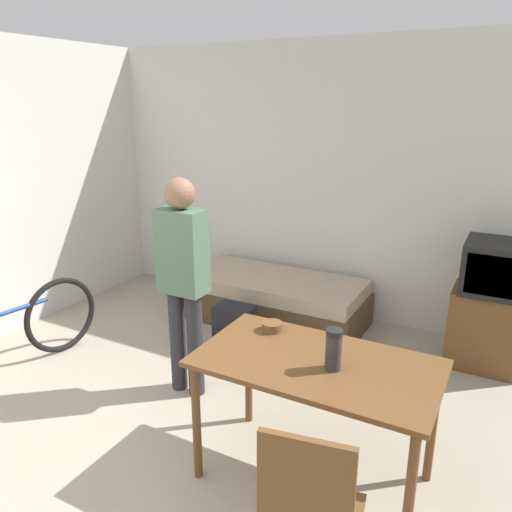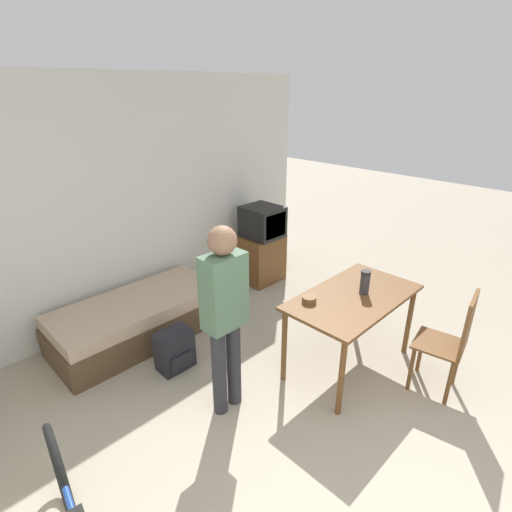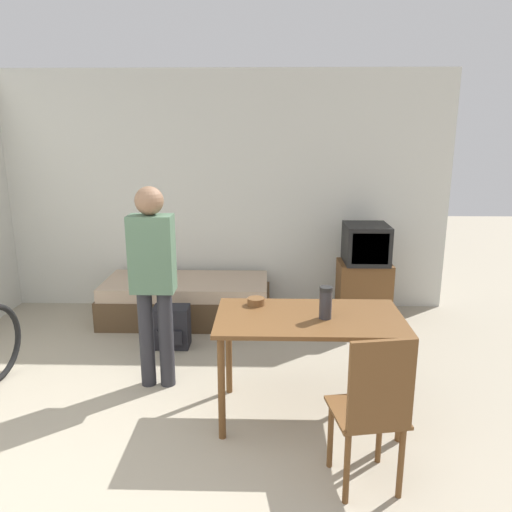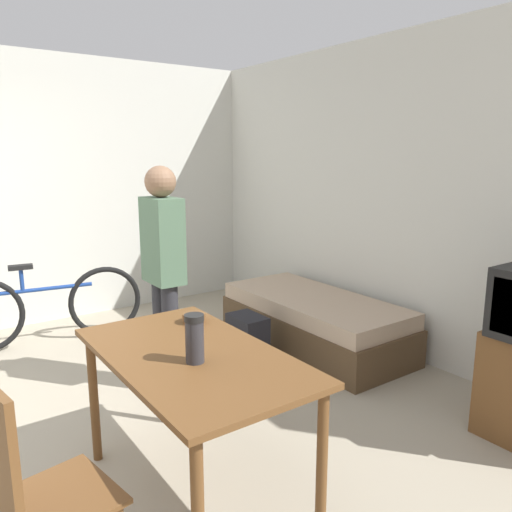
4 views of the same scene
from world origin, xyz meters
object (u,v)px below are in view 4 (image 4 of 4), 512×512
object	(u,v)px
backpack	(247,339)
bicycle	(47,307)
dining_table	(192,371)
wooden_chair	(29,492)
daybed	(314,321)
mate_bowl	(194,318)
person_standing	(163,263)
thermos_flask	(195,336)

from	to	relation	value
backpack	bicycle	bearing A→B (deg)	-138.33
backpack	dining_table	bearing A→B (deg)	-43.52
wooden_chair	daybed	bearing A→B (deg)	118.96
wooden_chair	mate_bowl	size ratio (longest dim) A/B	7.73
wooden_chair	person_standing	distance (m)	1.98
mate_bowl	thermos_flask	bearing A→B (deg)	-27.90
backpack	wooden_chair	bearing A→B (deg)	-52.39
bicycle	person_standing	size ratio (longest dim) A/B	1.03
wooden_chair	backpack	world-z (taller)	wooden_chair
dining_table	person_standing	xyz separation A→B (m)	(-1.20, 0.42, 0.27)
bicycle	thermos_flask	size ratio (longest dim) A/B	7.40
person_standing	backpack	world-z (taller)	person_standing
daybed	dining_table	size ratio (longest dim) A/B	1.38
thermos_flask	backpack	size ratio (longest dim) A/B	0.56
dining_table	bicycle	distance (m)	2.65
mate_bowl	backpack	world-z (taller)	mate_bowl
dining_table	backpack	size ratio (longest dim) A/B	3.25
daybed	bicycle	bearing A→B (deg)	-126.22
bicycle	person_standing	world-z (taller)	person_standing
wooden_chair	bicycle	xyz separation A→B (m)	(-2.93, 0.72, -0.20)
person_standing	bicycle	bearing A→B (deg)	-160.37
thermos_flask	backpack	xyz separation A→B (m)	(-1.33, 1.20, -0.70)
mate_bowl	dining_table	bearing A→B (deg)	-29.81
person_standing	backpack	bearing A→B (deg)	91.93
thermos_flask	mate_bowl	size ratio (longest dim) A/B	1.78
person_standing	backpack	xyz separation A→B (m)	(-0.02, 0.74, -0.75)
thermos_flask	mate_bowl	distance (m)	0.56
dining_table	person_standing	bearing A→B (deg)	160.72
daybed	thermos_flask	distance (m)	2.41
daybed	bicycle	xyz separation A→B (m)	(-1.44, -1.97, 0.12)
wooden_chair	backpack	size ratio (longest dim) A/B	2.45
wooden_chair	person_standing	bearing A→B (deg)	140.52
bicycle	mate_bowl	xyz separation A→B (m)	(2.25, 0.31, 0.46)
daybed	dining_table	distance (m)	2.27
bicycle	backpack	xyz separation A→B (m)	(1.41, 1.25, -0.15)
dining_table	mate_bowl	size ratio (longest dim) A/B	10.26
bicycle	thermos_flask	xyz separation A→B (m)	(2.74, 0.05, 0.56)
daybed	wooden_chair	xyz separation A→B (m)	(1.49, -2.69, 0.33)
mate_bowl	backpack	bearing A→B (deg)	131.72
daybed	bicycle	distance (m)	2.44
wooden_chair	bicycle	size ratio (longest dim) A/B	0.59
bicycle	mate_bowl	bearing A→B (deg)	7.90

